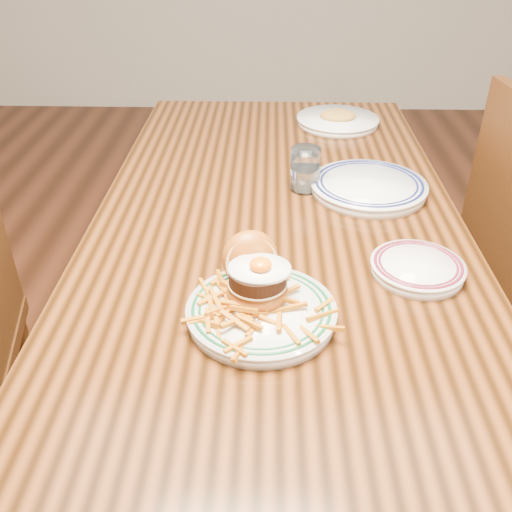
{
  "coord_description": "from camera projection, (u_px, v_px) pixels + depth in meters",
  "views": [
    {
      "loc": [
        -0.02,
        -1.2,
        1.39
      ],
      "look_at": [
        -0.04,
        -0.37,
        0.85
      ],
      "focal_mm": 40.0,
      "sensor_mm": 36.0,
      "label": 1
    }
  ],
  "objects": [
    {
      "name": "floor",
      "position": [
        272.0,
        422.0,
        1.76
      ],
      "size": [
        6.0,
        6.0,
        0.0
      ],
      "primitive_type": "plane",
      "color": "black",
      "rests_on": "ground"
    },
    {
      "name": "far_plate",
      "position": [
        338.0,
        120.0,
        1.82
      ],
      "size": [
        0.26,
        0.26,
        0.05
      ],
      "rotation": [
        0.0,
        0.0,
        -0.29
      ],
      "color": "white",
      "rests_on": "table"
    },
    {
      "name": "side_plate",
      "position": [
        417.0,
        267.0,
        1.11
      ],
      "size": [
        0.18,
        0.18,
        0.03
      ],
      "rotation": [
        0.0,
        0.0,
        0.07
      ],
      "color": "white",
      "rests_on": "table"
    },
    {
      "name": "rear_plate",
      "position": [
        369.0,
        186.0,
        1.41
      ],
      "size": [
        0.29,
        0.29,
        0.03
      ],
      "rotation": [
        0.0,
        0.0,
        0.37
      ],
      "color": "white",
      "rests_on": "table"
    },
    {
      "name": "table",
      "position": [
        277.0,
        239.0,
        1.4
      ],
      "size": [
        0.85,
        1.6,
        0.75
      ],
      "color": "black",
      "rests_on": "floor"
    },
    {
      "name": "main_plate",
      "position": [
        259.0,
        298.0,
        1.0
      ],
      "size": [
        0.26,
        0.28,
        0.13
      ],
      "rotation": [
        0.0,
        0.0,
        0.24
      ],
      "color": "white",
      "rests_on": "table"
    },
    {
      "name": "water_glass",
      "position": [
        305.0,
        172.0,
        1.41
      ],
      "size": [
        0.07,
        0.07,
        0.11
      ],
      "color": "white",
      "rests_on": "table"
    }
  ]
}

